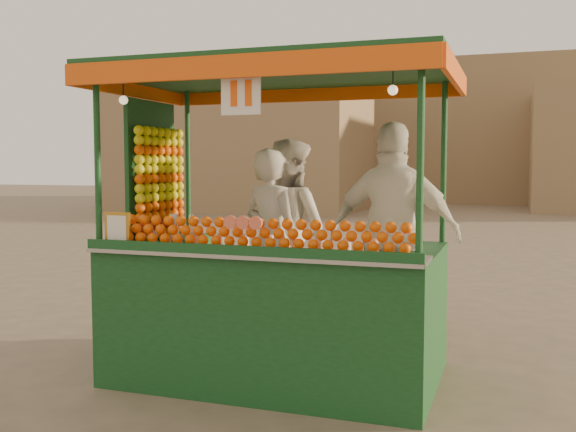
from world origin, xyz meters
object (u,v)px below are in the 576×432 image
(vendor_right, at_px, (394,234))
(juice_cart, at_px, (266,279))
(vendor_left, at_px, (272,241))
(vendor_middle, at_px, (289,232))

(vendor_right, bearing_deg, juice_cart, 16.96)
(vendor_right, bearing_deg, vendor_left, -4.07)
(juice_cart, height_order, vendor_middle, juice_cart)
(juice_cart, xyz_separation_m, vendor_left, (-0.10, 0.41, 0.28))
(vendor_left, distance_m, vendor_right, 1.17)
(vendor_middle, distance_m, vendor_right, 1.19)
(vendor_left, height_order, vendor_right, vendor_right)
(vendor_left, relative_size, vendor_right, 0.89)
(juice_cart, height_order, vendor_right, juice_cart)
(juice_cart, distance_m, vendor_right, 1.17)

